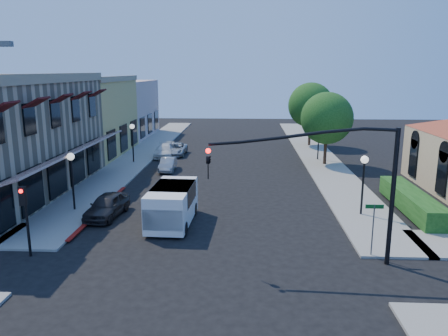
{
  "coord_description": "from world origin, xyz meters",
  "views": [
    {
      "loc": [
        1.8,
        -16.58,
        8.3
      ],
      "look_at": [
        0.48,
        8.75,
        2.6
      ],
      "focal_mm": 35.0,
      "sensor_mm": 36.0,
      "label": 1
    }
  ],
  "objects_px": {
    "lamppost_left_near": "(71,167)",
    "parked_car_d": "(176,149)",
    "parked_car_b": "(168,164)",
    "white_van": "(172,203)",
    "parked_car_c": "(164,151)",
    "signal_mast_arm": "(343,173)",
    "secondary_signal": "(25,208)",
    "lamppost_right_near": "(364,170)",
    "street_tree_a": "(327,118)",
    "parked_car_a": "(107,206)",
    "lamppost_right_far": "(319,132)",
    "street_name_sign": "(373,222)",
    "lamppost_left_far": "(132,133)",
    "street_tree_b": "(311,105)"
  },
  "relations": [
    {
      "from": "lamppost_right_near",
      "to": "lamppost_right_far",
      "type": "height_order",
      "value": "same"
    },
    {
      "from": "street_tree_a",
      "to": "parked_car_b",
      "type": "relative_size",
      "value": 1.95
    },
    {
      "from": "signal_mast_arm",
      "to": "lamppost_left_near",
      "type": "distance_m",
      "value": 15.82
    },
    {
      "from": "street_tree_b",
      "to": "lamppost_right_far",
      "type": "bearing_deg",
      "value": -92.15
    },
    {
      "from": "white_van",
      "to": "parked_car_b",
      "type": "height_order",
      "value": "white_van"
    },
    {
      "from": "lamppost_left_near",
      "to": "parked_car_d",
      "type": "relative_size",
      "value": 0.85
    },
    {
      "from": "street_tree_b",
      "to": "street_name_sign",
      "type": "bearing_deg",
      "value": -92.5
    },
    {
      "from": "lamppost_left_near",
      "to": "white_van",
      "type": "xyz_separation_m",
      "value": [
        6.28,
        -1.96,
        -1.5
      ]
    },
    {
      "from": "white_van",
      "to": "parked_car_c",
      "type": "height_order",
      "value": "white_van"
    },
    {
      "from": "street_tree_a",
      "to": "lamppost_left_far",
      "type": "height_order",
      "value": "street_tree_a"
    },
    {
      "from": "parked_car_d",
      "to": "white_van",
      "type": "bearing_deg",
      "value": -80.67
    },
    {
      "from": "lamppost_left_far",
      "to": "parked_car_c",
      "type": "relative_size",
      "value": 0.84
    },
    {
      "from": "street_name_sign",
      "to": "lamppost_left_far",
      "type": "distance_m",
      "value": 25.48
    },
    {
      "from": "lamppost_left_near",
      "to": "white_van",
      "type": "distance_m",
      "value": 6.75
    },
    {
      "from": "lamppost_left_near",
      "to": "parked_car_b",
      "type": "relative_size",
      "value": 1.07
    },
    {
      "from": "street_tree_a",
      "to": "parked_car_c",
      "type": "distance_m",
      "value": 15.71
    },
    {
      "from": "lamppost_left_far",
      "to": "lamppost_right_far",
      "type": "bearing_deg",
      "value": 6.71
    },
    {
      "from": "lamppost_left_far",
      "to": "parked_car_d",
      "type": "bearing_deg",
      "value": 51.04
    },
    {
      "from": "street_tree_a",
      "to": "lamppost_right_near",
      "type": "height_order",
      "value": "street_tree_a"
    },
    {
      "from": "parked_car_d",
      "to": "signal_mast_arm",
      "type": "bearing_deg",
      "value": -64.92
    },
    {
      "from": "signal_mast_arm",
      "to": "white_van",
      "type": "xyz_separation_m",
      "value": [
        -8.08,
        4.54,
        -2.86
      ]
    },
    {
      "from": "street_name_sign",
      "to": "lamppost_left_far",
      "type": "height_order",
      "value": "lamppost_left_far"
    },
    {
      "from": "lamppost_right_far",
      "to": "white_van",
      "type": "bearing_deg",
      "value": -120.84
    },
    {
      "from": "street_tree_a",
      "to": "parked_car_d",
      "type": "relative_size",
      "value": 1.54
    },
    {
      "from": "street_tree_a",
      "to": "street_tree_b",
      "type": "height_order",
      "value": "street_tree_b"
    },
    {
      "from": "lamppost_right_far",
      "to": "street_name_sign",
      "type": "bearing_deg",
      "value": -92.63
    },
    {
      "from": "white_van",
      "to": "street_tree_b",
      "type": "bearing_deg",
      "value": 66.99
    },
    {
      "from": "lamppost_right_near",
      "to": "street_tree_a",
      "type": "bearing_deg",
      "value": 88.77
    },
    {
      "from": "lamppost_left_near",
      "to": "parked_car_b",
      "type": "bearing_deg",
      "value": 71.41
    },
    {
      "from": "parked_car_d",
      "to": "lamppost_right_far",
      "type": "bearing_deg",
      "value": -7.6
    },
    {
      "from": "lamppost_left_near",
      "to": "lamppost_right_near",
      "type": "relative_size",
      "value": 1.0
    },
    {
      "from": "secondary_signal",
      "to": "lamppost_left_far",
      "type": "xyz_separation_m",
      "value": [
        -0.5,
        20.59,
        0.42
      ]
    },
    {
      "from": "lamppost_left_far",
      "to": "parked_car_c",
      "type": "height_order",
      "value": "lamppost_left_far"
    },
    {
      "from": "lamppost_left_near",
      "to": "signal_mast_arm",
      "type": "bearing_deg",
      "value": -24.37
    },
    {
      "from": "street_tree_a",
      "to": "parked_car_d",
      "type": "xyz_separation_m",
      "value": [
        -14.07,
        4.0,
        -3.61
      ]
    },
    {
      "from": "signal_mast_arm",
      "to": "parked_car_b",
      "type": "height_order",
      "value": "signal_mast_arm"
    },
    {
      "from": "street_tree_b",
      "to": "secondary_signal",
      "type": "relative_size",
      "value": 2.11
    },
    {
      "from": "signal_mast_arm",
      "to": "parked_car_d",
      "type": "height_order",
      "value": "signal_mast_arm"
    },
    {
      "from": "lamppost_right_near",
      "to": "parked_car_d",
      "type": "distance_m",
      "value": 22.76
    },
    {
      "from": "street_tree_a",
      "to": "street_tree_b",
      "type": "bearing_deg",
      "value": 90.0
    },
    {
      "from": "lamppost_left_near",
      "to": "lamppost_left_far",
      "type": "xyz_separation_m",
      "value": [
        0.0,
        14.0,
        0.0
      ]
    },
    {
      "from": "street_name_sign",
      "to": "parked_car_b",
      "type": "height_order",
      "value": "street_name_sign"
    },
    {
      "from": "secondary_signal",
      "to": "parked_car_a",
      "type": "bearing_deg",
      "value": 72.47
    },
    {
      "from": "signal_mast_arm",
      "to": "secondary_signal",
      "type": "xyz_separation_m",
      "value": [
        -13.86,
        -0.09,
        -1.77
      ]
    },
    {
      "from": "signal_mast_arm",
      "to": "lamppost_right_near",
      "type": "relative_size",
      "value": 2.24
    },
    {
      "from": "lamppost_left_far",
      "to": "parked_car_d",
      "type": "xyz_separation_m",
      "value": [
        3.23,
        4.0,
        -2.15
      ]
    },
    {
      "from": "lamppost_left_near",
      "to": "parked_car_a",
      "type": "distance_m",
      "value": 3.22
    },
    {
      "from": "secondary_signal",
      "to": "street_name_sign",
      "type": "relative_size",
      "value": 1.33
    },
    {
      "from": "parked_car_c",
      "to": "parked_car_d",
      "type": "relative_size",
      "value": 1.0
    },
    {
      "from": "street_tree_a",
      "to": "lamppost_left_near",
      "type": "bearing_deg",
      "value": -141.02
    }
  ]
}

